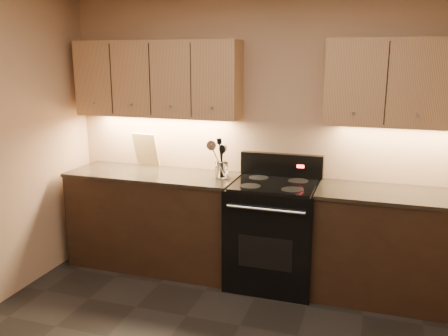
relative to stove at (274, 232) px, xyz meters
The scene contains 14 objects.
wall_back 0.88m from the stove, 104.10° to the left, with size 4.00×0.04×2.60m, color tan.
counter_left 1.18m from the stove, behind, with size 1.62×0.62×0.93m.
counter_right 1.10m from the stove, ahead, with size 1.46×0.62×0.93m.
stove is the anchor object (origin of this frame).
upper_cab_left 1.78m from the stove, behind, with size 1.60×0.30×0.70m, color tan.
upper_cab_right 1.73m from the stove, ahead, with size 1.44×0.30×0.70m, color tan.
outlet_plate 1.55m from the stove, 167.24° to the left, with size 0.09×0.01×0.12m, color #B2B5BA.
utensil_crock 0.72m from the stove, behind, with size 0.15×0.15×0.15m.
cutting_board 1.53m from the stove, 168.89° to the left, with size 0.27×0.02×0.34m, color tan.
wooden_spoon 0.81m from the stove, behind, with size 0.06×0.06×0.29m, color tan, non-canonical shape.
black_spoon 0.81m from the stove, behind, with size 0.06×0.06×0.31m, color black, non-canonical shape.
black_turner 0.81m from the stove, behind, with size 0.08×0.08×0.36m, color black, non-canonical shape.
steel_spatula 0.79m from the stove, behind, with size 0.08×0.08×0.33m, color silver, non-canonical shape.
steel_skimmer 0.78m from the stove, behind, with size 0.09×0.09×0.33m, color silver, non-canonical shape.
Camera 1 is at (0.89, -2.24, 2.01)m, focal length 38.00 mm.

